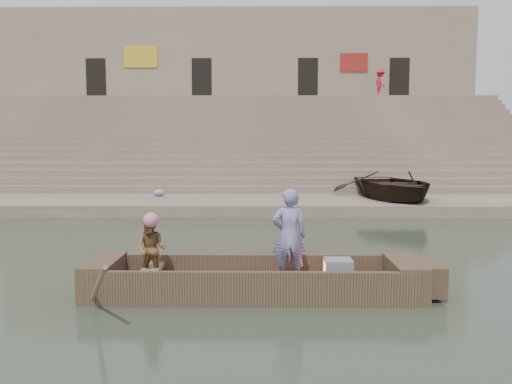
{
  "coord_description": "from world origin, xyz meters",
  "views": [
    {
      "loc": [
        2.01,
        -11.39,
        2.64
      ],
      "look_at": [
        1.86,
        0.84,
        1.4
      ],
      "focal_mm": 37.13,
      "sensor_mm": 36.0,
      "label": 1
    }
  ],
  "objects_px": {
    "rowing_man": "(151,249)",
    "television": "(337,271)",
    "beached_rowboat": "(392,185)",
    "pedestrian": "(380,83)",
    "main_rowboat": "(254,289)",
    "standing_man": "(289,236)"
  },
  "relations": [
    {
      "from": "rowing_man",
      "to": "television",
      "type": "height_order",
      "value": "rowing_man"
    },
    {
      "from": "television",
      "to": "beached_rowboat",
      "type": "distance_m",
      "value": 11.56
    },
    {
      "from": "rowing_man",
      "to": "beached_rowboat",
      "type": "distance_m",
      "value": 12.85
    },
    {
      "from": "beached_rowboat",
      "to": "pedestrian",
      "type": "bearing_deg",
      "value": 71.55
    },
    {
      "from": "pedestrian",
      "to": "beached_rowboat",
      "type": "bearing_deg",
      "value": 162.23
    },
    {
      "from": "standing_man",
      "to": "pedestrian",
      "type": "distance_m",
      "value": 26.64
    },
    {
      "from": "main_rowboat",
      "to": "rowing_man",
      "type": "xyz_separation_m",
      "value": [
        -1.73,
        0.04,
        0.67
      ]
    },
    {
      "from": "standing_man",
      "to": "rowing_man",
      "type": "xyz_separation_m",
      "value": [
        -2.32,
        0.05,
        -0.24
      ]
    },
    {
      "from": "rowing_man",
      "to": "pedestrian",
      "type": "bearing_deg",
      "value": 77.94
    },
    {
      "from": "beached_rowboat",
      "to": "rowing_man",
      "type": "bearing_deg",
      "value": -129.77
    },
    {
      "from": "television",
      "to": "pedestrian",
      "type": "bearing_deg",
      "value": 76.25
    },
    {
      "from": "main_rowboat",
      "to": "beached_rowboat",
      "type": "bearing_deg",
      "value": 65.51
    },
    {
      "from": "main_rowboat",
      "to": "beached_rowboat",
      "type": "xyz_separation_m",
      "value": [
        5.0,
        10.98,
        0.81
      ]
    },
    {
      "from": "standing_man",
      "to": "rowing_man",
      "type": "height_order",
      "value": "standing_man"
    },
    {
      "from": "rowing_man",
      "to": "beached_rowboat",
      "type": "relative_size",
      "value": 0.22
    },
    {
      "from": "pedestrian",
      "to": "television",
      "type": "bearing_deg",
      "value": 158.75
    },
    {
      "from": "standing_man",
      "to": "television",
      "type": "distance_m",
      "value": 1.01
    },
    {
      "from": "main_rowboat",
      "to": "beached_rowboat",
      "type": "height_order",
      "value": "beached_rowboat"
    },
    {
      "from": "main_rowboat",
      "to": "television",
      "type": "height_order",
      "value": "television"
    },
    {
      "from": "rowing_man",
      "to": "television",
      "type": "relative_size",
      "value": 2.42
    },
    {
      "from": "main_rowboat",
      "to": "rowing_man",
      "type": "distance_m",
      "value": 1.85
    },
    {
      "from": "television",
      "to": "beached_rowboat",
      "type": "relative_size",
      "value": 0.09
    }
  ]
}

